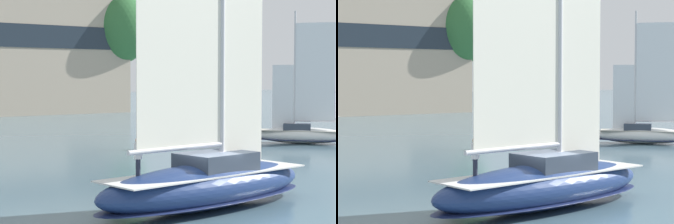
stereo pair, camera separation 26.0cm
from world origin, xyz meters
The scene contains 5 objects.
ground_plane centered at (0.00, 0.00, 0.00)m, with size 400.00×400.00×0.00m, color slate.
waterfront_building centered at (22.35, 76.35, 11.37)m, with size 35.30×13.76×22.66m.
tree_shore_left centered at (38.79, 72.11, 14.07)m, with size 9.76×9.76×20.10m.
sailboat_main centered at (0.02, 0.00, 1.28)m, with size 12.39×4.72×16.59m.
sailboat_moored_mid_channel centered at (24.79, 17.73, 0.95)m, with size 7.39×7.95×11.67m.
Camera 2 is at (-17.79, -22.82, 5.86)m, focal length 70.00 mm.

